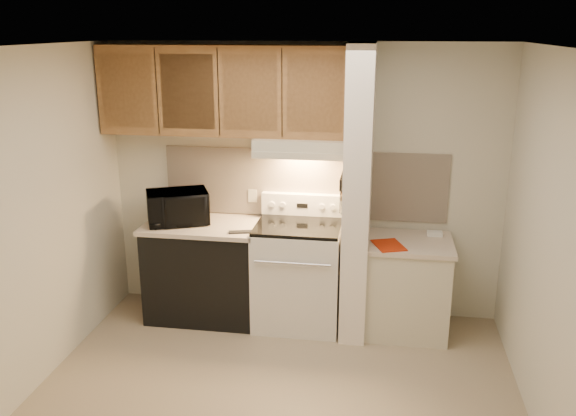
# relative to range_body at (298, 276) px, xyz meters

# --- Properties ---
(floor) EXTENTS (3.60, 3.60, 0.00)m
(floor) POSITION_rel_range_body_xyz_m (0.00, -1.16, -0.46)
(floor) COLOR tan
(floor) RESTS_ON ground
(ceiling) EXTENTS (3.60, 3.60, 0.00)m
(ceiling) POSITION_rel_range_body_xyz_m (0.00, -1.16, 2.04)
(ceiling) COLOR white
(ceiling) RESTS_ON wall_back
(wall_back) EXTENTS (3.60, 2.50, 0.02)m
(wall_back) POSITION_rel_range_body_xyz_m (0.00, 0.34, 0.79)
(wall_back) COLOR beige
(wall_back) RESTS_ON floor
(wall_left) EXTENTS (0.02, 3.00, 2.50)m
(wall_left) POSITION_rel_range_body_xyz_m (-1.80, -1.16, 0.79)
(wall_left) COLOR beige
(wall_left) RESTS_ON floor
(wall_right) EXTENTS (0.02, 3.00, 2.50)m
(wall_right) POSITION_rel_range_body_xyz_m (1.80, -1.16, 0.79)
(wall_right) COLOR beige
(wall_right) RESTS_ON floor
(backsplash) EXTENTS (2.60, 0.02, 0.63)m
(backsplash) POSITION_rel_range_body_xyz_m (0.00, 0.33, 0.78)
(backsplash) COLOR #FCE4CA
(backsplash) RESTS_ON wall_back
(range_body) EXTENTS (0.76, 0.65, 0.92)m
(range_body) POSITION_rel_range_body_xyz_m (0.00, 0.00, 0.00)
(range_body) COLOR silver
(range_body) RESTS_ON floor
(oven_window) EXTENTS (0.50, 0.01, 0.30)m
(oven_window) POSITION_rel_range_body_xyz_m (0.00, -0.32, 0.04)
(oven_window) COLOR black
(oven_window) RESTS_ON range_body
(oven_handle) EXTENTS (0.65, 0.02, 0.02)m
(oven_handle) POSITION_rel_range_body_xyz_m (0.00, -0.35, 0.26)
(oven_handle) COLOR silver
(oven_handle) RESTS_ON range_body
(cooktop) EXTENTS (0.74, 0.64, 0.03)m
(cooktop) POSITION_rel_range_body_xyz_m (0.00, 0.00, 0.48)
(cooktop) COLOR black
(cooktop) RESTS_ON range_body
(range_backguard) EXTENTS (0.76, 0.08, 0.20)m
(range_backguard) POSITION_rel_range_body_xyz_m (0.00, 0.28, 0.59)
(range_backguard) COLOR silver
(range_backguard) RESTS_ON range_body
(range_display) EXTENTS (0.10, 0.01, 0.04)m
(range_display) POSITION_rel_range_body_xyz_m (0.00, 0.24, 0.59)
(range_display) COLOR black
(range_display) RESTS_ON range_backguard
(range_knob_left_outer) EXTENTS (0.05, 0.02, 0.05)m
(range_knob_left_outer) POSITION_rel_range_body_xyz_m (-0.28, 0.24, 0.59)
(range_knob_left_outer) COLOR silver
(range_knob_left_outer) RESTS_ON range_backguard
(range_knob_left_inner) EXTENTS (0.05, 0.02, 0.05)m
(range_knob_left_inner) POSITION_rel_range_body_xyz_m (-0.18, 0.24, 0.59)
(range_knob_left_inner) COLOR silver
(range_knob_left_inner) RESTS_ON range_backguard
(range_knob_right_inner) EXTENTS (0.05, 0.02, 0.05)m
(range_knob_right_inner) POSITION_rel_range_body_xyz_m (0.18, 0.24, 0.59)
(range_knob_right_inner) COLOR silver
(range_knob_right_inner) RESTS_ON range_backguard
(range_knob_right_outer) EXTENTS (0.05, 0.02, 0.05)m
(range_knob_right_outer) POSITION_rel_range_body_xyz_m (0.28, 0.24, 0.59)
(range_knob_right_outer) COLOR silver
(range_knob_right_outer) RESTS_ON range_backguard
(dishwasher_front) EXTENTS (1.00, 0.63, 0.87)m
(dishwasher_front) POSITION_rel_range_body_xyz_m (-0.88, 0.01, -0.03)
(dishwasher_front) COLOR black
(dishwasher_front) RESTS_ON floor
(left_countertop) EXTENTS (1.04, 0.67, 0.04)m
(left_countertop) POSITION_rel_range_body_xyz_m (-0.88, 0.01, 0.43)
(left_countertop) COLOR beige
(left_countertop) RESTS_ON dishwasher_front
(spoon_rest) EXTENTS (0.21, 0.11, 0.01)m
(spoon_rest) POSITION_rel_range_body_xyz_m (-0.48, -0.19, 0.46)
(spoon_rest) COLOR black
(spoon_rest) RESTS_ON left_countertop
(teal_jar) EXTENTS (0.11, 0.11, 0.10)m
(teal_jar) POSITION_rel_range_body_xyz_m (-1.23, -0.09, 0.50)
(teal_jar) COLOR #2B655E
(teal_jar) RESTS_ON left_countertop
(outlet) EXTENTS (0.08, 0.01, 0.12)m
(outlet) POSITION_rel_range_body_xyz_m (-0.48, 0.32, 0.64)
(outlet) COLOR beige
(outlet) RESTS_ON backsplash
(microwave) EXTENTS (0.64, 0.55, 0.30)m
(microwave) POSITION_rel_range_body_xyz_m (-1.10, -0.01, 0.60)
(microwave) COLOR black
(microwave) RESTS_ON left_countertop
(partition_pillar) EXTENTS (0.22, 0.70, 2.50)m
(partition_pillar) POSITION_rel_range_body_xyz_m (0.51, -0.01, 0.79)
(partition_pillar) COLOR white
(partition_pillar) RESTS_ON floor
(pillar_trim) EXTENTS (0.01, 0.70, 0.04)m
(pillar_trim) POSITION_rel_range_body_xyz_m (0.39, -0.01, 0.84)
(pillar_trim) COLOR #996A3B
(pillar_trim) RESTS_ON partition_pillar
(knife_strip) EXTENTS (0.02, 0.42, 0.04)m
(knife_strip) POSITION_rel_range_body_xyz_m (0.39, -0.06, 0.86)
(knife_strip) COLOR black
(knife_strip) RESTS_ON partition_pillar
(knife_blade_a) EXTENTS (0.01, 0.03, 0.16)m
(knife_blade_a) POSITION_rel_range_body_xyz_m (0.38, -0.22, 0.76)
(knife_blade_a) COLOR silver
(knife_blade_a) RESTS_ON knife_strip
(knife_handle_a) EXTENTS (0.02, 0.02, 0.10)m
(knife_handle_a) POSITION_rel_range_body_xyz_m (0.38, -0.20, 0.91)
(knife_handle_a) COLOR black
(knife_handle_a) RESTS_ON knife_strip
(knife_blade_b) EXTENTS (0.01, 0.04, 0.18)m
(knife_blade_b) POSITION_rel_range_body_xyz_m (0.38, -0.12, 0.75)
(knife_blade_b) COLOR silver
(knife_blade_b) RESTS_ON knife_strip
(knife_handle_b) EXTENTS (0.02, 0.02, 0.10)m
(knife_handle_b) POSITION_rel_range_body_xyz_m (0.38, -0.13, 0.91)
(knife_handle_b) COLOR black
(knife_handle_b) RESTS_ON knife_strip
(knife_blade_c) EXTENTS (0.01, 0.04, 0.20)m
(knife_blade_c) POSITION_rel_range_body_xyz_m (0.38, -0.07, 0.74)
(knife_blade_c) COLOR silver
(knife_blade_c) RESTS_ON knife_strip
(knife_handle_c) EXTENTS (0.02, 0.02, 0.10)m
(knife_handle_c) POSITION_rel_range_body_xyz_m (0.38, -0.05, 0.91)
(knife_handle_c) COLOR black
(knife_handle_c) RESTS_ON knife_strip
(knife_blade_d) EXTENTS (0.01, 0.04, 0.16)m
(knife_blade_d) POSITION_rel_range_body_xyz_m (0.38, 0.04, 0.76)
(knife_blade_d) COLOR silver
(knife_blade_d) RESTS_ON knife_strip
(knife_handle_d) EXTENTS (0.02, 0.02, 0.10)m
(knife_handle_d) POSITION_rel_range_body_xyz_m (0.38, 0.03, 0.91)
(knife_handle_d) COLOR black
(knife_handle_d) RESTS_ON knife_strip
(knife_blade_e) EXTENTS (0.01, 0.04, 0.18)m
(knife_blade_e) POSITION_rel_range_body_xyz_m (0.38, 0.11, 0.75)
(knife_blade_e) COLOR silver
(knife_blade_e) RESTS_ON knife_strip
(knife_handle_e) EXTENTS (0.02, 0.02, 0.10)m
(knife_handle_e) POSITION_rel_range_body_xyz_m (0.38, 0.11, 0.91)
(knife_handle_e) COLOR black
(knife_handle_e) RESTS_ON knife_strip
(oven_mitt) EXTENTS (0.03, 0.10, 0.24)m
(oven_mitt) POSITION_rel_range_body_xyz_m (0.38, 0.17, 0.68)
(oven_mitt) COLOR gray
(oven_mitt) RESTS_ON partition_pillar
(right_cab_base) EXTENTS (0.70, 0.60, 0.81)m
(right_cab_base) POSITION_rel_range_body_xyz_m (0.97, -0.01, -0.06)
(right_cab_base) COLOR beige
(right_cab_base) RESTS_ON floor
(right_countertop) EXTENTS (0.74, 0.64, 0.04)m
(right_countertop) POSITION_rel_range_body_xyz_m (0.97, -0.01, 0.37)
(right_countertop) COLOR beige
(right_countertop) RESTS_ON right_cab_base
(red_folder) EXTENTS (0.31, 0.36, 0.01)m
(red_folder) POSITION_rel_range_body_xyz_m (0.79, -0.16, 0.40)
(red_folder) COLOR #AD2408
(red_folder) RESTS_ON right_countertop
(white_box) EXTENTS (0.13, 0.09, 0.04)m
(white_box) POSITION_rel_range_body_xyz_m (1.19, 0.17, 0.41)
(white_box) COLOR white
(white_box) RESTS_ON right_countertop
(range_hood) EXTENTS (0.78, 0.44, 0.15)m
(range_hood) POSITION_rel_range_body_xyz_m (0.00, 0.12, 1.17)
(range_hood) COLOR beige
(range_hood) RESTS_ON upper_cabinets
(hood_lip) EXTENTS (0.78, 0.04, 0.06)m
(hood_lip) POSITION_rel_range_body_xyz_m (0.00, -0.08, 1.12)
(hood_lip) COLOR beige
(hood_lip) RESTS_ON range_hood
(upper_cabinets) EXTENTS (2.18, 0.33, 0.77)m
(upper_cabinets) POSITION_rel_range_body_xyz_m (-0.69, 0.17, 1.62)
(upper_cabinets) COLOR #996A3B
(upper_cabinets) RESTS_ON wall_back
(cab_door_a) EXTENTS (0.46, 0.01, 0.63)m
(cab_door_a) POSITION_rel_range_body_xyz_m (-1.51, 0.01, 1.62)
(cab_door_a) COLOR #996A3B
(cab_door_a) RESTS_ON upper_cabinets
(cab_gap_a) EXTENTS (0.01, 0.01, 0.73)m
(cab_gap_a) POSITION_rel_range_body_xyz_m (-1.23, 0.01, 1.62)
(cab_gap_a) COLOR black
(cab_gap_a) RESTS_ON upper_cabinets
(cab_door_b) EXTENTS (0.46, 0.01, 0.63)m
(cab_door_b) POSITION_rel_range_body_xyz_m (-0.96, 0.01, 1.62)
(cab_door_b) COLOR #996A3B
(cab_door_b) RESTS_ON upper_cabinets
(cab_gap_b) EXTENTS (0.01, 0.01, 0.73)m
(cab_gap_b) POSITION_rel_range_body_xyz_m (-0.69, 0.01, 1.62)
(cab_gap_b) COLOR black
(cab_gap_b) RESTS_ON upper_cabinets
(cab_door_c) EXTENTS (0.46, 0.01, 0.63)m
(cab_door_c) POSITION_rel_range_body_xyz_m (-0.42, 0.01, 1.62)
(cab_door_c) COLOR #996A3B
(cab_door_c) RESTS_ON upper_cabinets
(cab_gap_c) EXTENTS (0.01, 0.01, 0.73)m
(cab_gap_c) POSITION_rel_range_body_xyz_m (-0.14, 0.01, 1.62)
(cab_gap_c) COLOR black
(cab_gap_c) RESTS_ON upper_cabinets
(cab_door_d) EXTENTS (0.46, 0.01, 0.63)m
(cab_door_d) POSITION_rel_range_body_xyz_m (0.13, 0.01, 1.62)
(cab_door_d) COLOR #996A3B
(cab_door_d) RESTS_ON upper_cabinets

